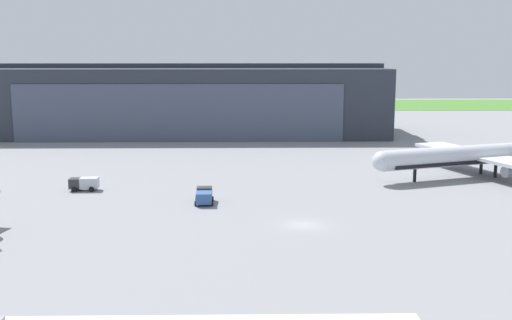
# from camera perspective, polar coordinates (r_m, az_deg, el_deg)

# --- Properties ---
(ground_plane) EXTENTS (440.00, 440.00, 0.00)m
(ground_plane) POSITION_cam_1_polar(r_m,az_deg,el_deg) (76.71, 4.50, -6.10)
(ground_plane) COLOR gray
(grass_field_strip) EXTENTS (440.00, 56.00, 0.08)m
(grass_field_strip) POSITION_cam_1_polar(r_m,az_deg,el_deg) (258.36, 0.63, 5.20)
(grass_field_strip) COLOR #477E30
(grass_field_strip) RESTS_ON ground_plane
(maintenance_hangar) EXTENTS (105.26, 35.43, 18.78)m
(maintenance_hangar) POSITION_cam_1_polar(r_m,az_deg,el_deg) (165.80, -6.63, 5.61)
(maintenance_hangar) COLOR #2D333D
(maintenance_hangar) RESTS_ON ground_plane
(airliner_far_right) EXTENTS (40.91, 32.86, 11.48)m
(airliner_far_right) POSITION_cam_1_polar(r_m,az_deg,el_deg) (113.08, 20.49, 0.44)
(airliner_far_right) COLOR silver
(airliner_far_right) RESTS_ON ground_plane
(fuel_bowser) EXTENTS (4.50, 2.41, 2.05)m
(fuel_bowser) POSITION_cam_1_polar(r_m,az_deg,el_deg) (98.94, -15.84, -2.11)
(fuel_bowser) COLOR #2D2D33
(fuel_bowser) RESTS_ON ground_plane
(baggage_tug) EXTENTS (2.75, 4.69, 2.09)m
(baggage_tug) POSITION_cam_1_polar(r_m,az_deg,el_deg) (87.40, -4.89, -3.35)
(baggage_tug) COLOR #2D2D33
(baggage_tug) RESTS_ON ground_plane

